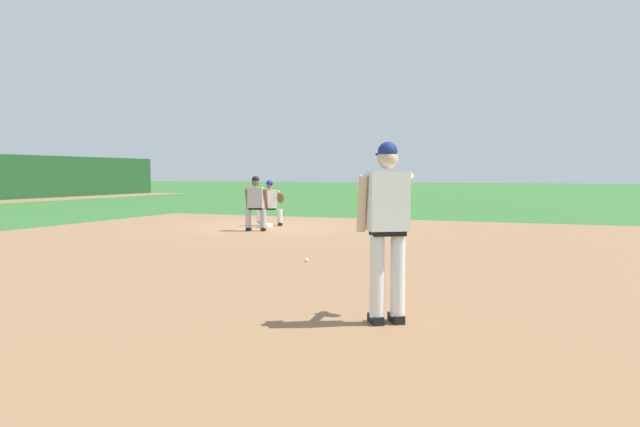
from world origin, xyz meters
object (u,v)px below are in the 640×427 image
object	(u,v)px
baseball	(307,260)
first_base_bag	(264,225)
pitcher	(388,221)
first_baseman	(270,201)
baserunner	(256,201)

from	to	relation	value
baseball	first_base_bag	bearing A→B (deg)	32.52
pitcher	first_baseman	world-z (taller)	pitcher
baserunner	first_base_bag	bearing A→B (deg)	16.97
first_baseman	baserunner	xyz separation A→B (m)	(-1.51, -0.30, 0.06)
first_base_bag	pitcher	size ratio (longest dim) A/B	0.20
first_base_bag	baseball	distance (m)	7.16
baseball	first_baseman	xyz separation A→B (m)	(6.34, 3.79, 0.69)
pitcher	first_baseman	bearing A→B (deg)	31.85
first_baseman	first_base_bag	bearing A→B (deg)	167.66
baseball	baserunner	world-z (taller)	baserunner
baserunner	first_baseman	bearing A→B (deg)	11.42
baserunner	baseball	bearing A→B (deg)	-144.21
baseball	pitcher	bearing A→B (deg)	-146.51
pitcher	baserunner	world-z (taller)	pitcher
first_base_bag	baseball	world-z (taller)	first_base_bag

